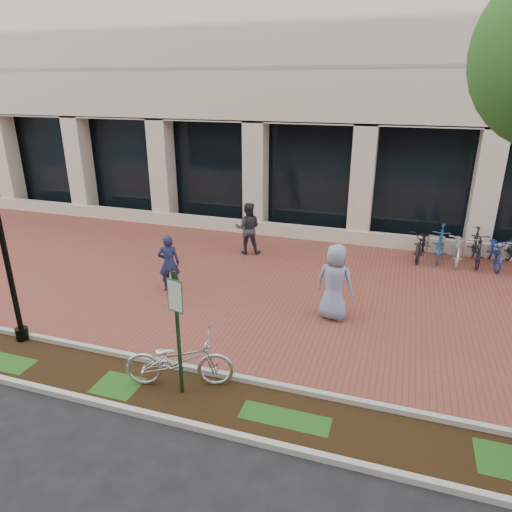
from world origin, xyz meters
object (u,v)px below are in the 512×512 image
(lamppost, at_px, (1,233))
(locked_bicycle, at_px, (179,360))
(pedestrian_left, at_px, (169,263))
(bike_rack_cluster, at_px, (477,248))
(pedestrian_mid, at_px, (248,228))
(parking_sign, at_px, (177,319))
(pedestrian_right, at_px, (335,282))

(lamppost, distance_m, locked_bicycle, 4.68)
(pedestrian_left, relative_size, bike_rack_cluster, 0.38)
(lamppost, bearing_deg, bike_rack_cluster, 38.83)
(pedestrian_mid, bearing_deg, pedestrian_left, 58.86)
(lamppost, height_order, locked_bicycle, lamppost)
(pedestrian_mid, bearing_deg, locked_bicycle, 85.10)
(locked_bicycle, xyz_separation_m, pedestrian_left, (-2.25, 3.81, 0.27))
(parking_sign, relative_size, pedestrian_mid, 1.40)
(parking_sign, xyz_separation_m, pedestrian_right, (2.24, 3.88, -0.63))
(pedestrian_right, relative_size, bike_rack_cluster, 0.45)
(bike_rack_cluster, bearing_deg, pedestrian_mid, -166.33)
(lamppost, xyz_separation_m, pedestrian_mid, (3.05, 6.99, -1.68))
(pedestrian_mid, height_order, pedestrian_right, pedestrian_right)
(locked_bicycle, distance_m, pedestrian_right, 4.37)
(parking_sign, relative_size, pedestrian_left, 1.53)
(locked_bicycle, bearing_deg, pedestrian_mid, -8.97)
(bike_rack_cluster, bearing_deg, pedestrian_right, -123.71)
(lamppost, height_order, pedestrian_mid, lamppost)
(pedestrian_right, bearing_deg, pedestrian_mid, -35.67)
(lamppost, height_order, bike_rack_cluster, lamppost)
(locked_bicycle, xyz_separation_m, pedestrian_right, (2.38, 3.64, 0.41))
(lamppost, distance_m, pedestrian_right, 7.53)
(locked_bicycle, relative_size, pedestrian_right, 1.09)
(pedestrian_left, distance_m, pedestrian_right, 4.64)
(bike_rack_cluster, bearing_deg, lamppost, -138.06)
(pedestrian_right, bearing_deg, locked_bicycle, 67.53)
(pedestrian_right, xyz_separation_m, bike_rack_cluster, (3.79, 5.07, -0.42))
(pedestrian_left, xyz_separation_m, pedestrian_right, (4.63, -0.17, 0.14))
(locked_bicycle, height_order, pedestrian_left, pedestrian_left)
(pedestrian_left, height_order, bike_rack_cluster, pedestrian_left)
(lamppost, relative_size, pedestrian_mid, 2.56)
(parking_sign, height_order, lamppost, lamppost)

